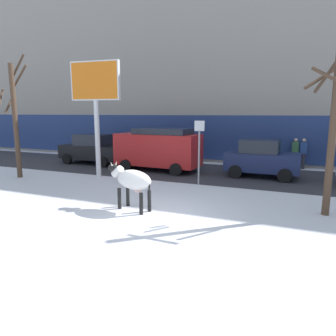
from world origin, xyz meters
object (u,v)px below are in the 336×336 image
object	(u,v)px
cow_holstein	(133,180)
pedestrian_near_billboard	(295,153)
bare_tree_left_lot	(333,121)
car_red_van	(158,148)
car_black_sedan	(94,149)
bare_tree_right_lot	(15,116)
pedestrian_far_left	(135,146)
street_sign	(199,147)
pedestrian_by_cars	(303,154)
billboard	(95,88)
car_navy_hatchback	(262,159)

from	to	relation	value
cow_holstein	pedestrian_near_billboard	size ratio (longest dim) A/B	1.12
bare_tree_left_lot	car_red_van	bearing A→B (deg)	148.44
car_black_sedan	car_red_van	size ratio (longest dim) A/B	0.91
car_red_van	bare_tree_right_lot	world-z (taller)	bare_tree_right_lot
car_black_sedan	pedestrian_far_left	bearing A→B (deg)	66.40
cow_holstein	street_sign	world-z (taller)	street_sign
pedestrian_by_cars	bare_tree_left_lot	distance (m)	8.72
car_black_sedan	car_red_van	distance (m)	4.78
pedestrian_near_billboard	car_red_van	bearing A→B (deg)	-152.65
billboard	pedestrian_far_left	size ratio (longest dim) A/B	3.21
billboard	car_red_van	distance (m)	4.59
car_red_van	car_navy_hatchback	world-z (taller)	car_red_van
car_navy_hatchback	pedestrian_near_billboard	xyz separation A→B (m)	(1.50, 3.24, -0.05)
car_black_sedan	car_red_van	world-z (taller)	car_red_van
cow_holstein	bare_tree_right_lot	xyz separation A→B (m)	(-7.76, 2.43, 1.99)
pedestrian_far_left	street_sign	distance (m)	8.90
car_red_van	pedestrian_near_billboard	bearing A→B (deg)	27.35
cow_holstein	car_red_van	world-z (taller)	car_red_van
bare_tree_right_lot	pedestrian_far_left	bearing A→B (deg)	74.45
billboard	car_red_van	size ratio (longest dim) A/B	1.19
cow_holstein	pedestrian_far_left	bearing A→B (deg)	118.29
billboard	car_red_van	bearing A→B (deg)	53.43
bare_tree_left_lot	street_sign	distance (m)	5.57
car_red_van	car_navy_hatchback	xyz separation A→B (m)	(5.45, 0.35, -0.32)
cow_holstein	bare_tree_left_lot	distance (m)	6.38
car_black_sedan	pedestrian_by_cars	size ratio (longest dim) A/B	2.47
billboard	pedestrian_far_left	distance (m)	7.34
cow_holstein	bare_tree_left_lot	xyz separation A→B (m)	(5.79, 1.87, 1.91)
pedestrian_near_billboard	pedestrian_far_left	world-z (taller)	same
billboard	bare_tree_right_lot	distance (m)	4.13
bare_tree_left_lot	street_sign	bearing A→B (deg)	153.54
pedestrian_far_left	street_sign	xyz separation A→B (m)	(6.49, -6.05, 0.79)
car_black_sedan	pedestrian_far_left	world-z (taller)	car_black_sedan
cow_holstein	pedestrian_by_cars	size ratio (longest dim) A/B	1.12
billboard	pedestrian_near_billboard	xyz separation A→B (m)	(8.98, 6.34, -3.43)
car_red_van	pedestrian_by_cars	bearing A→B (deg)	25.96
cow_holstein	car_navy_hatchback	size ratio (longest dim) A/B	0.54
billboard	pedestrian_far_left	xyz separation A→B (m)	(-1.39, 6.34, -3.43)
pedestrian_near_billboard	pedestrian_far_left	distance (m)	10.37
car_red_van	street_sign	bearing A→B (deg)	-38.63
car_red_van	bare_tree_left_lot	world-z (taller)	bare_tree_left_lot
pedestrian_far_left	street_sign	size ratio (longest dim) A/B	0.61
pedestrian_near_billboard	pedestrian_by_cars	distance (m)	0.43
bare_tree_left_lot	car_black_sedan	bearing A→B (deg)	156.65
billboard	car_navy_hatchback	distance (m)	8.78
car_black_sedan	pedestrian_far_left	size ratio (longest dim) A/B	2.47
pedestrian_by_cars	bare_tree_right_lot	bearing A→B (deg)	-148.73
cow_holstein	street_sign	bearing A→B (deg)	77.78
cow_holstein	bare_tree_right_lot	world-z (taller)	bare_tree_right_lot
car_red_van	street_sign	size ratio (longest dim) A/B	1.66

